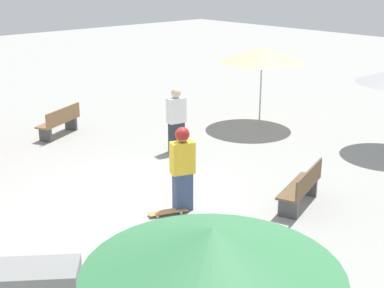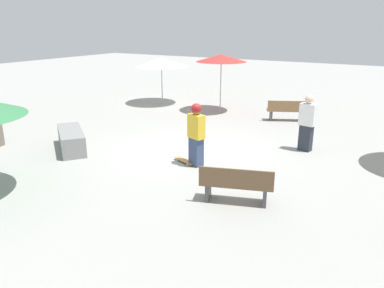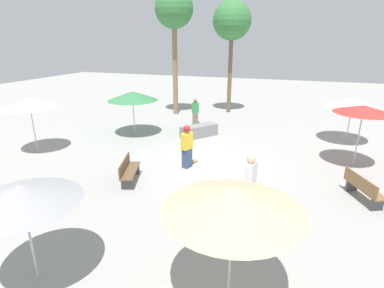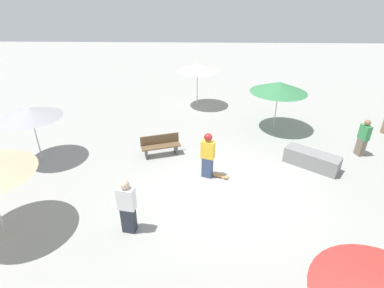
% 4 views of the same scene
% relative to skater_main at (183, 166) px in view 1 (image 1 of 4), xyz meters
% --- Properties ---
extents(ground_plane, '(60.00, 60.00, 0.00)m').
position_rel_skater_main_xyz_m(ground_plane, '(0.67, -0.87, -0.95)').
color(ground_plane, '#9E9E99').
extents(skater_main, '(0.53, 0.40, 1.75)m').
position_rel_skater_main_xyz_m(skater_main, '(0.00, 0.00, 0.00)').
color(skater_main, '#38476B').
rests_on(skater_main, ground_plane).
extents(skateboard, '(0.82, 0.49, 0.07)m').
position_rel_skater_main_xyz_m(skateboard, '(0.38, -0.01, -0.89)').
color(skateboard, '#B7844C').
rests_on(skateboard, ground_plane).
extents(concrete_ledge, '(2.02, 1.77, 0.62)m').
position_rel_skater_main_xyz_m(concrete_ledge, '(4.04, 0.79, -0.63)').
color(concrete_ledge, gray).
rests_on(concrete_ledge, ground_plane).
extents(bench_near, '(1.63, 1.08, 0.85)m').
position_rel_skater_main_xyz_m(bench_near, '(-0.65, -6.20, -0.52)').
color(bench_near, '#47474C').
rests_on(bench_near, ground_plane).
extents(bench_far, '(1.66, 0.93, 0.85)m').
position_rel_skater_main_xyz_m(bench_far, '(-1.90, 1.55, -0.52)').
color(bench_far, '#47474C').
rests_on(bench_far, ground_plane).
extents(shade_umbrella_tan, '(2.59, 2.59, 2.46)m').
position_rel_skater_main_xyz_m(shade_umbrella_tan, '(-5.83, -3.01, 1.28)').
color(shade_umbrella_tan, '#B7B7BC').
rests_on(shade_umbrella_tan, ground_plane).
extents(shade_umbrella_green, '(2.64, 2.64, 2.35)m').
position_rel_skater_main_xyz_m(shade_umbrella_green, '(3.33, 4.26, 1.16)').
color(shade_umbrella_green, '#B7B7BC').
rests_on(shade_umbrella_green, ground_plane).
extents(bystander_watching, '(0.51, 0.34, 1.74)m').
position_rel_skater_main_xyz_m(bystander_watching, '(-2.27, -2.84, -0.08)').
color(bystander_watching, '#282D38').
rests_on(bystander_watching, ground_plane).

